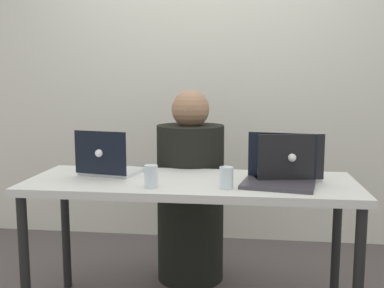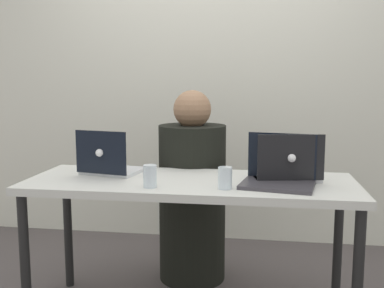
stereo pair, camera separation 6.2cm
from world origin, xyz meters
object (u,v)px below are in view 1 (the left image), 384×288
at_px(laptop_back_left, 109,165).
at_px(laptop_front_right, 279,174).
at_px(laptop_back_right, 286,170).
at_px(water_glass_right, 226,179).
at_px(water_glass_left, 151,178).
at_px(person_at_center, 190,196).

bearing_deg(laptop_back_left, laptop_front_right, -176.02).
relative_size(laptop_back_right, laptop_front_right, 0.98).
distance_m(laptop_back_right, laptop_back_left, 0.96).
height_order(laptop_back_left, laptop_front_right, same).
height_order(laptop_front_right, water_glass_right, laptop_front_right).
height_order(laptop_back_right, water_glass_left, laptop_back_right).
distance_m(person_at_center, laptop_front_right, 0.79).
bearing_deg(water_glass_right, laptop_back_right, 38.04).
height_order(person_at_center, laptop_front_right, person_at_center).
bearing_deg(laptop_front_right, laptop_back_left, -177.24).
xyz_separation_m(laptop_back_right, laptop_back_left, (-0.96, 0.02, 0.00)).
relative_size(person_at_center, laptop_back_left, 3.47).
bearing_deg(person_at_center, water_glass_left, 94.70).
bearing_deg(laptop_back_right, water_glass_right, 27.35).
distance_m(person_at_center, laptop_back_right, 0.75).
bearing_deg(laptop_back_left, person_at_center, -122.81).
relative_size(laptop_back_left, water_glass_left, 3.19).
relative_size(laptop_back_right, water_glass_right, 3.59).
xyz_separation_m(laptop_front_right, water_glass_left, (-0.62, -0.15, -0.01)).
relative_size(water_glass_right, water_glass_left, 0.96).
height_order(laptop_back_left, water_glass_right, laptop_back_left).
relative_size(laptop_back_left, water_glass_right, 3.31).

